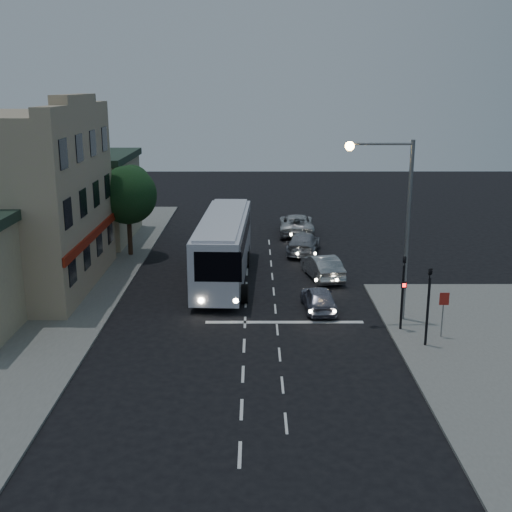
{
  "coord_description": "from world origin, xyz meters",
  "views": [
    {
      "loc": [
        0.48,
        -28.45,
        11.65
      ],
      "look_at": [
        0.57,
        6.76,
        2.2
      ],
      "focal_mm": 45.0,
      "sensor_mm": 36.0,
      "label": 1
    }
  ],
  "objects_px": {
    "car_sedan_a": "(322,267)",
    "traffic_signal_side": "(429,297)",
    "traffic_signal_main": "(403,284)",
    "car_suv": "(319,298)",
    "car_sedan_c": "(296,224)",
    "tour_bus": "(224,246)",
    "car_sedan_b": "(303,243)",
    "street_tree": "(128,192)",
    "regulatory_sign": "(443,307)",
    "streetlight": "(395,210)"
  },
  "relations": [
    {
      "from": "car_sedan_b",
      "to": "car_suv",
      "type": "bearing_deg",
      "value": 100.3
    },
    {
      "from": "car_sedan_a",
      "to": "car_sedan_c",
      "type": "xyz_separation_m",
      "value": [
        -0.82,
        12.17,
        0.06
      ]
    },
    {
      "from": "car_sedan_b",
      "to": "car_sedan_c",
      "type": "xyz_separation_m",
      "value": [
        -0.12,
        5.92,
        0.07
      ]
    },
    {
      "from": "car_sedan_c",
      "to": "street_tree",
      "type": "xyz_separation_m",
      "value": [
        -12.06,
        -6.72,
        3.69
      ]
    },
    {
      "from": "car_suv",
      "to": "streetlight",
      "type": "height_order",
      "value": "streetlight"
    },
    {
      "from": "car_suv",
      "to": "traffic_signal_side",
      "type": "distance_m",
      "value": 6.89
    },
    {
      "from": "tour_bus",
      "to": "streetlight",
      "type": "distance_m",
      "value": 11.92
    },
    {
      "from": "tour_bus",
      "to": "car_sedan_c",
      "type": "bearing_deg",
      "value": 69.16
    },
    {
      "from": "car_suv",
      "to": "traffic_signal_side",
      "type": "relative_size",
      "value": 0.95
    },
    {
      "from": "traffic_signal_main",
      "to": "car_suv",
      "type": "bearing_deg",
      "value": 140.83
    },
    {
      "from": "traffic_signal_main",
      "to": "traffic_signal_side",
      "type": "height_order",
      "value": "same"
    },
    {
      "from": "car_sedan_b",
      "to": "regulatory_sign",
      "type": "relative_size",
      "value": 2.3
    },
    {
      "from": "tour_bus",
      "to": "car_sedan_a",
      "type": "relative_size",
      "value": 2.83
    },
    {
      "from": "car_sedan_c",
      "to": "tour_bus",
      "type": "bearing_deg",
      "value": 69.0
    },
    {
      "from": "traffic_signal_side",
      "to": "regulatory_sign",
      "type": "height_order",
      "value": "traffic_signal_side"
    },
    {
      "from": "car_sedan_b",
      "to": "streetlight",
      "type": "xyz_separation_m",
      "value": [
        3.38,
        -13.62,
        5.0
      ]
    },
    {
      "from": "car_suv",
      "to": "traffic_signal_side",
      "type": "xyz_separation_m",
      "value": [
        4.41,
        -5.0,
        1.76
      ]
    },
    {
      "from": "car_sedan_a",
      "to": "traffic_signal_side",
      "type": "height_order",
      "value": "traffic_signal_side"
    },
    {
      "from": "car_suv",
      "to": "traffic_signal_main",
      "type": "height_order",
      "value": "traffic_signal_main"
    },
    {
      "from": "traffic_signal_main",
      "to": "regulatory_sign",
      "type": "height_order",
      "value": "traffic_signal_main"
    },
    {
      "from": "car_sedan_a",
      "to": "car_suv",
      "type": "bearing_deg",
      "value": 70.82
    },
    {
      "from": "traffic_signal_side",
      "to": "car_sedan_b",
      "type": "bearing_deg",
      "value": 104.28
    },
    {
      "from": "car_sedan_c",
      "to": "regulatory_sign",
      "type": "xyz_separation_m",
      "value": [
        5.45,
        -21.98,
        0.79
      ]
    },
    {
      "from": "traffic_signal_side",
      "to": "regulatory_sign",
      "type": "bearing_deg",
      "value": 43.92
    },
    {
      "from": "car_suv",
      "to": "regulatory_sign",
      "type": "xyz_separation_m",
      "value": [
        5.41,
        -4.04,
        0.93
      ]
    },
    {
      "from": "car_sedan_a",
      "to": "car_sedan_b",
      "type": "distance_m",
      "value": 6.28
    },
    {
      "from": "car_sedan_c",
      "to": "traffic_signal_side",
      "type": "height_order",
      "value": "traffic_signal_side"
    },
    {
      "from": "traffic_signal_main",
      "to": "street_tree",
      "type": "bearing_deg",
      "value": 137.97
    },
    {
      "from": "car_suv",
      "to": "traffic_signal_side",
      "type": "height_order",
      "value": "traffic_signal_side"
    },
    {
      "from": "car_sedan_a",
      "to": "traffic_signal_main",
      "type": "xyz_separation_m",
      "value": [
        2.93,
        -8.8,
        1.67
      ]
    },
    {
      "from": "tour_bus",
      "to": "traffic_signal_side",
      "type": "bearing_deg",
      "value": -45.44
    },
    {
      "from": "car_sedan_b",
      "to": "traffic_signal_side",
      "type": "height_order",
      "value": "traffic_signal_side"
    },
    {
      "from": "traffic_signal_side",
      "to": "regulatory_sign",
      "type": "relative_size",
      "value": 1.86
    },
    {
      "from": "car_sedan_b",
      "to": "streetlight",
      "type": "distance_m",
      "value": 14.89
    },
    {
      "from": "regulatory_sign",
      "to": "streetlight",
      "type": "relative_size",
      "value": 0.24
    },
    {
      "from": "regulatory_sign",
      "to": "street_tree",
      "type": "relative_size",
      "value": 0.35
    },
    {
      "from": "car_sedan_a",
      "to": "traffic_signal_main",
      "type": "relative_size",
      "value": 1.11
    },
    {
      "from": "car_sedan_b",
      "to": "traffic_signal_side",
      "type": "bearing_deg",
      "value": 114.95
    },
    {
      "from": "car_suv",
      "to": "car_sedan_b",
      "type": "relative_size",
      "value": 0.77
    },
    {
      "from": "car_sedan_a",
      "to": "traffic_signal_side",
      "type": "bearing_deg",
      "value": 97.15
    },
    {
      "from": "regulatory_sign",
      "to": "car_sedan_a",
      "type": "bearing_deg",
      "value": 115.24
    },
    {
      "from": "car_sedan_b",
      "to": "traffic_signal_side",
      "type": "relative_size",
      "value": 1.23
    },
    {
      "from": "traffic_signal_main",
      "to": "street_tree",
      "type": "xyz_separation_m",
      "value": [
        -15.81,
        14.25,
        2.08
      ]
    },
    {
      "from": "car_sedan_b",
      "to": "streetlight",
      "type": "height_order",
      "value": "streetlight"
    },
    {
      "from": "car_sedan_a",
      "to": "car_sedan_c",
      "type": "height_order",
      "value": "car_sedan_c"
    },
    {
      "from": "car_sedan_b",
      "to": "street_tree",
      "type": "distance_m",
      "value": 12.77
    },
    {
      "from": "car_suv",
      "to": "street_tree",
      "type": "distance_m",
      "value": 16.94
    },
    {
      "from": "regulatory_sign",
      "to": "streetlight",
      "type": "height_order",
      "value": "streetlight"
    },
    {
      "from": "tour_bus",
      "to": "regulatory_sign",
      "type": "distance_m",
      "value": 14.45
    },
    {
      "from": "tour_bus",
      "to": "car_suv",
      "type": "xyz_separation_m",
      "value": [
        5.28,
        -5.66,
        -1.46
      ]
    }
  ]
}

